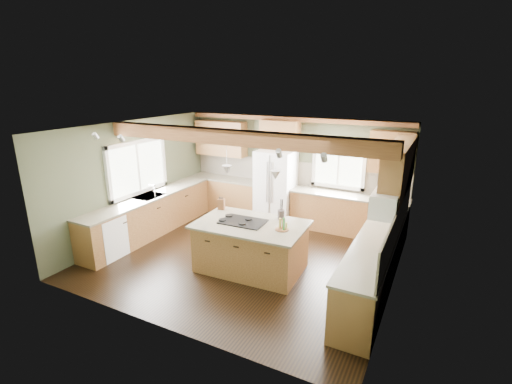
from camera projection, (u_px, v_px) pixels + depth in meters
The scene contains 37 objects.
floor at pixel (245, 257), 7.50m from camera, with size 5.60×5.60×0.00m, color black.
ceiling at pixel (244, 128), 6.74m from camera, with size 5.60×5.60×0.00m, color silver.
wall_back at pixel (293, 169), 9.25m from camera, with size 5.60×5.60×0.00m, color #4C523A.
wall_left at pixel (136, 179), 8.34m from camera, with size 5.00×5.00×0.00m, color #4C523A.
wall_right at pixel (399, 220), 5.89m from camera, with size 5.00×5.00×0.00m, color #4C523A.
ceiling_beam at pixel (234, 137), 6.45m from camera, with size 5.55×0.26×0.26m, color #542B18.
soffit_trim at pixel (293, 119), 8.80m from camera, with size 5.55×0.20×0.10m, color #542B18.
backsplash_back at pixel (293, 173), 9.26m from camera, with size 5.58×0.03×0.58m, color brown.
backsplash_right at pixel (397, 224), 5.97m from camera, with size 0.03×3.70×0.58m, color brown.
base_cab_back_left at pixel (226, 195), 10.02m from camera, with size 2.02×0.60×0.88m, color brown.
counter_back_left at pixel (226, 179), 9.89m from camera, with size 2.06×0.64×0.04m, color brown.
base_cab_back_right at pixel (347, 214), 8.59m from camera, with size 2.62×0.60×0.88m, color brown.
counter_back_right at pixel (348, 196), 8.46m from camera, with size 2.66×0.64×0.04m, color brown.
base_cab_left at pixel (151, 216), 8.50m from camera, with size 0.60×3.70×0.88m, color brown.
counter_left at pixel (149, 197), 8.37m from camera, with size 0.64×3.74×0.04m, color brown.
base_cab_right at pixel (375, 263), 6.32m from camera, with size 0.60×3.70×0.88m, color brown.
counter_right at pixel (377, 238), 6.18m from camera, with size 0.64×3.74×0.04m, color brown.
upper_cab_back_left at pixel (221, 138), 9.78m from camera, with size 1.40×0.35×0.90m, color brown.
upper_cab_over_fridge at pixel (280, 135), 8.98m from camera, with size 0.96×0.35×0.70m, color brown.
upper_cab_right at pixel (399, 167), 6.55m from camera, with size 0.35×2.20×0.90m, color brown.
upper_cab_back_corner at pixel (391, 152), 7.90m from camera, with size 0.90×0.35×0.90m, color brown.
window_left at pixel (137, 167), 8.30m from camera, with size 0.04×1.60×1.05m, color white.
window_back at pixel (339, 164), 8.65m from camera, with size 1.10×0.04×1.00m, color white.
sink at pixel (149, 196), 8.37m from camera, with size 0.50×0.65×0.03m, color #262628.
faucet at pixel (155, 191), 8.25m from camera, with size 0.02×0.02×0.28m, color #B2B2B7.
dishwasher at pixel (106, 237), 7.40m from camera, with size 0.60×0.60×0.84m, color white.
oven at pixel (357, 302), 5.22m from camera, with size 0.60×0.72×0.84m, color white.
microwave at pixel (385, 204), 5.87m from camera, with size 0.40×0.70×0.38m, color white.
pendant_left at pixel (227, 170), 6.67m from camera, with size 0.18×0.18×0.16m, color #B2B2B7.
pendant_right at pixel (275, 175), 6.29m from camera, with size 0.18×0.18×0.16m, color #B2B2B7.
refrigerator at pixel (276, 187), 9.17m from camera, with size 0.90×0.74×1.80m, color white.
island at pixel (251, 247), 6.90m from camera, with size 1.88×1.15×0.88m, color brown.
island_top at pixel (251, 224), 6.77m from camera, with size 2.00×1.27×0.04m, color brown.
cooktop at pixel (243, 222), 6.82m from camera, with size 0.81×0.54×0.02m, color black.
knife_block at pixel (221, 204), 7.47m from camera, with size 0.13×0.10×0.22m, color brown.
utensil_crock at pixel (281, 215), 6.95m from camera, with size 0.13×0.13×0.18m, color #3F3932.
bottle_tray at pixel (282, 224), 6.44m from camera, with size 0.24×0.24×0.22m, color brown, non-canonical shape.
Camera 1 is at (3.30, -5.94, 3.43)m, focal length 26.00 mm.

